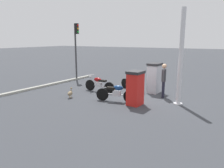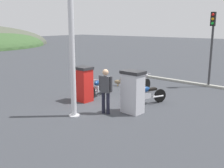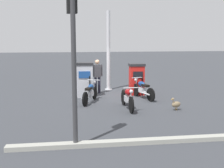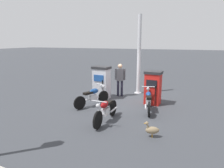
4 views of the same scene
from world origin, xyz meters
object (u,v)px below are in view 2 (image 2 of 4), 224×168
object	(u,v)px
motorcycle_far_pump	(98,87)
canopy_support_pole	(72,61)
roadside_traffic_light	(212,37)
motorcycle_extra	(140,84)
attendant_person	(106,88)
wandering_duck	(118,82)
motorcycle_near_pump	(147,94)
fuel_pump_far	(84,84)
fuel_pump_near	(133,92)

from	to	relation	value
motorcycle_far_pump	canopy_support_pole	size ratio (longest dim) A/B	0.45
roadside_traffic_light	motorcycle_extra	bearing A→B (deg)	145.96
attendant_person	wandering_duck	bearing A→B (deg)	30.79
motorcycle_extra	canopy_support_pole	distance (m)	4.73
motorcycle_far_pump	canopy_support_pole	bearing A→B (deg)	-157.72
motorcycle_near_pump	motorcycle_extra	xyz separation A→B (m)	(1.50, 1.27, 0.02)
fuel_pump_far	fuel_pump_near	bearing A→B (deg)	-90.00
motorcycle_near_pump	wandering_duck	xyz separation A→B (m)	(2.08, 3.07, -0.20)
fuel_pump_near	canopy_support_pole	bearing A→B (deg)	138.21
canopy_support_pole	motorcycle_near_pump	bearing A→B (deg)	-25.27
fuel_pump_far	motorcycle_extra	distance (m)	3.04
fuel_pump_far	roadside_traffic_light	xyz separation A→B (m)	(6.17, -3.53, 1.93)
motorcycle_extra	attendant_person	size ratio (longest dim) A/B	1.13
fuel_pump_near	roadside_traffic_light	distance (m)	6.52
fuel_pump_near	wandering_duck	distance (m)	4.66
fuel_pump_near	motorcycle_far_pump	distance (m)	2.80
fuel_pump_far	attendant_person	xyz separation A→B (m)	(-0.74, -1.87, 0.21)
fuel_pump_near	motorcycle_near_pump	world-z (taller)	fuel_pump_near
fuel_pump_near	attendant_person	bearing A→B (deg)	135.01
motorcycle_far_pump	canopy_support_pole	world-z (taller)	canopy_support_pole
motorcycle_near_pump	motorcycle_far_pump	bearing A→B (deg)	96.78
fuel_pump_near	attendant_person	size ratio (longest dim) A/B	0.95
fuel_pump_near	motorcycle_extra	world-z (taller)	fuel_pump_near
wandering_duck	canopy_support_pole	distance (m)	5.61
fuel_pump_far	canopy_support_pole	distance (m)	2.39
attendant_person	roadside_traffic_light	xyz separation A→B (m)	(6.92, -1.66, 1.72)
wandering_duck	motorcycle_near_pump	bearing A→B (deg)	-124.15
roadside_traffic_light	motorcycle_far_pump	bearing A→B (deg)	145.96
fuel_pump_near	motorcycle_far_pump	size ratio (longest dim) A/B	0.86
attendant_person	wandering_duck	xyz separation A→B (m)	(4.09, 2.44, -0.76)
attendant_person	roadside_traffic_light	size ratio (longest dim) A/B	0.43
motorcycle_far_pump	wandering_duck	bearing A→B (deg)	13.76
attendant_person	wandering_duck	distance (m)	4.82
fuel_pump_far	motorcycle_near_pump	size ratio (longest dim) A/B	0.87
roadside_traffic_light	canopy_support_pole	world-z (taller)	canopy_support_pole
attendant_person	motorcycle_near_pump	bearing A→B (deg)	-17.37
fuel_pump_far	motorcycle_extra	size ratio (longest dim) A/B	0.80
motorcycle_far_pump	motorcycle_extra	size ratio (longest dim) A/B	0.98
motorcycle_extra	motorcycle_near_pump	bearing A→B (deg)	-139.59
fuel_pump_near	roadside_traffic_light	world-z (taller)	roadside_traffic_light
motorcycle_far_pump	roadside_traffic_light	bearing A→B (deg)	-34.04
motorcycle_extra	fuel_pump_far	bearing A→B (deg)	156.06
fuel_pump_near	attendant_person	world-z (taller)	attendant_person
fuel_pump_near	motorcycle_extra	bearing A→B (deg)	26.64
fuel_pump_far	attendant_person	bearing A→B (deg)	-111.63
fuel_pump_far	wandering_duck	bearing A→B (deg)	9.57
wandering_duck	fuel_pump_far	bearing A→B (deg)	-170.43
motorcycle_far_pump	motorcycle_extra	distance (m)	2.16
motorcycle_near_pump	attendant_person	bearing A→B (deg)	162.63
roadside_traffic_light	canopy_support_pole	size ratio (longest dim) A/B	0.94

